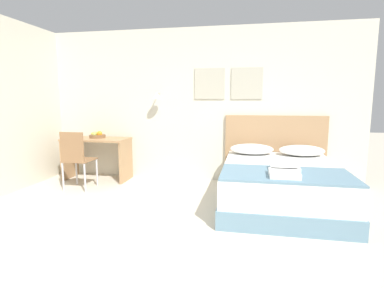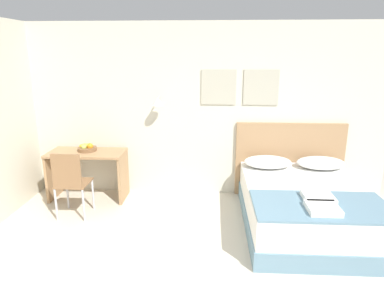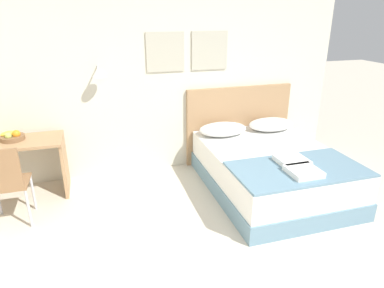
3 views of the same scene
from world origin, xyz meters
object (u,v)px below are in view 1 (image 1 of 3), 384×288
Objects in this scene: headboard at (275,150)px; fruit_bowl at (97,135)px; folded_towel_mid_bed at (284,174)px; pillow_left at (252,149)px; folded_towel_near_foot at (285,168)px; throw_blanket at (286,174)px; desk_chair at (76,156)px; desk at (97,151)px; bed at (280,185)px; pillow_right at (302,150)px.

headboard is 5.90× the size of fruit_bowl.
headboard is 5.07× the size of folded_towel_mid_bed.
headboard reaches higher than fruit_bowl.
fruit_bowl is at bearing -175.43° from headboard.
folded_towel_near_foot is at bearing -72.14° from pillow_left.
folded_towel_mid_bed is (-0.04, -0.29, 0.00)m from folded_towel_near_foot.
fruit_bowl is (-3.11, 1.39, 0.22)m from throw_blanket.
folded_towel_mid_bed is at bearing -104.32° from throw_blanket.
desk_chair is (-3.10, -0.97, -0.03)m from headboard.
headboard is 3.25m from desk_chair.
desk reaches higher than folded_towel_mid_bed.
bed is 3.11m from desk_chair.
desk_chair is at bearing 178.55° from bed.
pillow_left is at bearing 107.86° from folded_towel_near_foot.
folded_towel_mid_bed is 0.35× the size of desk_chair.
folded_towel_mid_bed is at bearing -25.83° from desk.
pillow_right is 2.08× the size of folded_towel_near_foot.
pillow_left reaches higher than throw_blanket.
desk is at bearing -86.81° from fruit_bowl.
pillow_left is 0.77m from pillow_right.
pillow_left is at bearing 106.08° from throw_blanket.
fruit_bowl is (-3.50, 0.06, 0.15)m from pillow_right.
pillow_left reaches higher than folded_towel_near_foot.
headboard is at bearing 17.39° from desk_chair.
desk is (-3.07, 1.49, -0.09)m from folded_towel_mid_bed.
headboard is 1.46× the size of desk.
folded_towel_near_foot is at bearing -21.89° from fruit_bowl.
headboard is at bearing 90.00° from bed.
pillow_left is 1.00× the size of pillow_right.
headboard is 2.41× the size of pillow_left.
folded_towel_near_foot is at bearing -9.66° from desk_chair.
folded_towel_near_foot is (-0.00, -0.45, 0.33)m from bed.
pillow_right is at bearing 62.62° from bed.
desk reaches higher than bed.
desk_chair reaches higher than pillow_left.
folded_towel_mid_bed is 1.16× the size of fruit_bowl.
desk_chair is at bearing -89.30° from desk.
headboard reaches higher than desk.
desk_chair is (-3.10, 0.08, 0.28)m from bed.
fruit_bowl is at bearing 165.57° from bed.
pillow_right is (0.38, -0.31, 0.06)m from headboard.
desk_chair is at bearing -162.61° from headboard.
folded_towel_mid_bed is (-0.04, -0.73, 0.33)m from bed.
desk reaches higher than throw_blanket.
headboard is at bearing 38.54° from pillow_left.
folded_towel_near_foot is at bearing -90.02° from headboard.
pillow_right is at bearing -38.54° from headboard.
bed is 1.09m from headboard.
bed is at bearing -117.38° from pillow_right.
pillow_left is 1.39m from throw_blanket.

